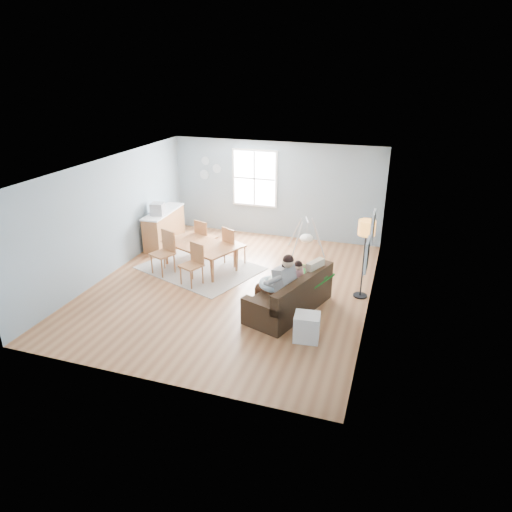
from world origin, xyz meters
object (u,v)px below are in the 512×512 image
(dining_table, at_px, (200,256))
(chair_se, at_px, (194,261))
(sofa, at_px, (291,298))
(chair_ne, at_px, (232,244))
(floor_lamp, at_px, (366,234))
(counter, at_px, (164,227))
(chair_sw, at_px, (165,249))
(monitor, at_px, (157,209))
(father, at_px, (278,282))
(storage_cube, at_px, (306,327))
(toddler, at_px, (294,275))
(chair_nw, at_px, (204,236))
(baby_swing, at_px, (307,238))

(dining_table, height_order, chair_se, chair_se)
(sofa, height_order, chair_ne, chair_ne)
(floor_lamp, distance_m, dining_table, 4.05)
(chair_ne, relative_size, counter, 0.57)
(floor_lamp, xyz_separation_m, chair_sw, (-4.56, -0.19, -0.83))
(monitor, bearing_deg, sofa, -27.90)
(father, bearing_deg, storage_cube, -43.57)
(toddler, xyz_separation_m, counter, (-4.22, 2.35, -0.22))
(chair_nw, height_order, counter, chair_nw)
(dining_table, bearing_deg, floor_lamp, 17.92)
(floor_lamp, distance_m, counter, 5.77)
(floor_lamp, height_order, monitor, floor_lamp)
(dining_table, height_order, counter, counter)
(sofa, bearing_deg, counter, 148.94)
(floor_lamp, xyz_separation_m, storage_cube, (-0.76, -2.00, -1.17))
(chair_nw, relative_size, baby_swing, 0.86)
(toddler, height_order, chair_sw, toddler)
(dining_table, xyz_separation_m, chair_sw, (-0.67, -0.45, 0.28))
(chair_ne, distance_m, counter, 2.40)
(floor_lamp, bearing_deg, dining_table, 176.13)
(sofa, relative_size, father, 1.62)
(sofa, distance_m, toddler, 0.46)
(father, distance_m, dining_table, 2.90)
(monitor, bearing_deg, toddler, -25.73)
(counter, xyz_separation_m, monitor, (0.03, -0.32, 0.63))
(toddler, height_order, monitor, monitor)
(floor_lamp, relative_size, baby_swing, 1.52)
(baby_swing, bearing_deg, counter, -170.59)
(chair_ne, bearing_deg, chair_sw, -145.77)
(toddler, relative_size, chair_ne, 0.87)
(chair_nw, xyz_separation_m, counter, (-1.38, 0.43, -0.07))
(monitor, distance_m, baby_swing, 4.00)
(storage_cube, xyz_separation_m, chair_sw, (-3.80, 1.81, 0.34))
(dining_table, bearing_deg, counter, 164.81)
(monitor, bearing_deg, counter, 95.05)
(father, height_order, counter, father)
(dining_table, bearing_deg, chair_sw, -124.35)
(toddler, distance_m, storage_cube, 1.32)
(chair_ne, relative_size, monitor, 2.58)
(chair_ne, distance_m, baby_swing, 2.11)
(sofa, distance_m, chair_se, 2.47)
(chair_se, bearing_deg, floor_lamp, 8.12)
(chair_sw, relative_size, counter, 0.60)
(sofa, xyz_separation_m, dining_table, (-2.62, 1.34, 0.02))
(father, height_order, chair_ne, father)
(chair_se, bearing_deg, chair_nw, 106.11)
(sofa, xyz_separation_m, father, (-0.21, -0.23, 0.43))
(toddler, distance_m, dining_table, 2.88)
(floor_lamp, distance_m, chair_nw, 4.33)
(chair_se, distance_m, baby_swing, 3.32)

